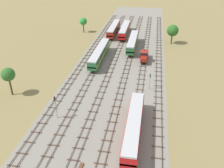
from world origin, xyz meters
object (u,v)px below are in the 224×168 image
at_px(passenger_coach_left_near, 100,53).
at_px(diesel_railcar_centre_midfar, 133,42).
at_px(shunter_loco_centre_right_mid, 144,55).
at_px(diesel_railcar_left_farther, 114,28).
at_px(diesel_railcar_centre_left_far, 125,29).
at_px(diesel_railcar_centre_right_nearest, 134,125).
at_px(signal_post_near, 56,104).
at_px(signal_post_nearest, 150,79).

xyz_separation_m(passenger_coach_left_near, diesel_railcar_centre_midfar, (9.90, 13.18, -0.02)).
height_order(shunter_loco_centre_right_mid, diesel_railcar_left_farther, diesel_railcar_left_farther).
bearing_deg(diesel_railcar_centre_left_far, passenger_coach_left_near, -99.76).
height_order(passenger_coach_left_near, shunter_loco_centre_right_mid, passenger_coach_left_near).
bearing_deg(diesel_railcar_centre_midfar, passenger_coach_left_near, -126.91).
height_order(diesel_railcar_centre_right_nearest, diesel_railcar_centre_midfar, same).
height_order(diesel_railcar_centre_right_nearest, diesel_railcar_centre_left_far, same).
height_order(diesel_railcar_centre_midfar, signal_post_near, signal_post_near).
xyz_separation_m(shunter_loco_centre_right_mid, diesel_railcar_centre_left_far, (-9.90, 26.72, 0.59)).
distance_m(signal_post_nearest, signal_post_near, 25.75).
relative_size(diesel_railcar_centre_left_far, diesel_railcar_left_farther, 1.00).
height_order(diesel_railcar_centre_midfar, signal_post_nearest, signal_post_nearest).
relative_size(shunter_loco_centre_right_mid, diesel_railcar_centre_left_far, 0.41).
bearing_deg(signal_post_near, diesel_railcar_left_farther, 87.74).
bearing_deg(signal_post_nearest, signal_post_near, -140.28).
relative_size(passenger_coach_left_near, signal_post_nearest, 4.83).
bearing_deg(shunter_loco_centre_right_mid, diesel_railcar_centre_left_far, 110.33).
distance_m(passenger_coach_left_near, diesel_railcar_left_farther, 29.39).
height_order(diesel_railcar_centre_right_nearest, signal_post_near, signal_post_near).
distance_m(passenger_coach_left_near, signal_post_near, 33.41).
relative_size(shunter_loco_centre_right_mid, signal_post_near, 1.50).
relative_size(shunter_loco_centre_right_mid, diesel_railcar_left_farther, 0.41).
relative_size(passenger_coach_left_near, diesel_railcar_centre_left_far, 1.07).
bearing_deg(diesel_railcar_centre_left_far, signal_post_near, -96.82).
height_order(diesel_railcar_centre_left_far, signal_post_nearest, signal_post_nearest).
height_order(diesel_railcar_centre_midfar, diesel_railcar_centre_left_far, same).
bearing_deg(passenger_coach_left_near, diesel_railcar_centre_right_nearest, -67.77).
xyz_separation_m(diesel_railcar_centre_right_nearest, diesel_railcar_centre_left_far, (-9.90, 65.10, 0.00)).
distance_m(diesel_railcar_centre_left_far, diesel_railcar_left_farther, 4.99).
bearing_deg(diesel_railcar_centre_midfar, diesel_railcar_left_farther, 121.41).
distance_m(diesel_railcar_centre_right_nearest, signal_post_nearest, 19.65).
relative_size(diesel_railcar_centre_right_nearest, diesel_railcar_left_farther, 1.00).
bearing_deg(diesel_railcar_centre_left_far, signal_post_nearest, -74.82).
bearing_deg(signal_post_near, diesel_railcar_centre_right_nearest, -9.93).
xyz_separation_m(passenger_coach_left_near, signal_post_nearest, (17.33, -16.85, 0.32)).
distance_m(diesel_railcar_centre_right_nearest, diesel_railcar_left_farther, 67.38).
bearing_deg(shunter_loco_centre_right_mid, diesel_railcar_centre_right_nearest, -90.00).
height_order(diesel_railcar_centre_right_nearest, signal_post_nearest, signal_post_nearest).
bearing_deg(diesel_railcar_centre_midfar, shunter_loco_centre_right_mid, -66.03).
height_order(signal_post_nearest, signal_post_near, signal_post_near).
bearing_deg(diesel_railcar_centre_left_far, diesel_railcar_centre_right_nearest, -81.35).
xyz_separation_m(diesel_railcar_centre_midfar, signal_post_near, (-12.38, -46.48, 0.98)).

